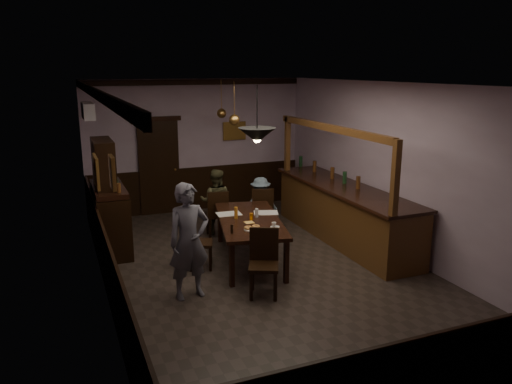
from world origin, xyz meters
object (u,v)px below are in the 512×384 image
pendant_iron (257,135)px  chair_near (264,259)px  pendant_brass_mid (234,120)px  chair_far_left (217,212)px  chair_side (195,239)px  chair_far_right (262,209)px  person_seated_right (260,204)px  coffee_cup (274,224)px  bar_counter (344,211)px  pendant_brass_far (222,113)px  person_standing (189,241)px  sideboard (109,207)px  person_seated_left (216,202)px  soda_can (251,217)px  dining_table (250,222)px

pendant_iron → chair_near: bearing=-101.2°
chair_near → pendant_brass_mid: 3.06m
chair_far_left → chair_side: size_ratio=1.02×
chair_side → pendant_iron: size_ratio=1.10×
chair_far_left → chair_far_right: bearing=174.8°
person_seated_right → pendant_iron: 2.94m
chair_far_left → pendant_iron: (-0.03, -2.12, 1.75)m
pendant_iron → coffee_cup: bearing=26.8°
bar_counter → pendant_brass_far: size_ratio=4.92×
pendant_iron → pendant_brass_far: same height
person_standing → sideboard: size_ratio=0.84×
person_seated_left → soda_can: (0.09, -1.70, 0.16)m
chair_near → person_standing: bearing=-172.3°
sideboard → bar_counter: (4.20, -1.11, -0.24)m
coffee_cup → sideboard: size_ratio=0.04×
pendant_iron → pendant_brass_far: 3.36m
soda_can → pendant_iron: (-0.18, -0.69, 1.46)m
chair_far_left → sideboard: sideboard is taller
person_seated_left → sideboard: 2.07m
sideboard → pendant_iron: pendant_iron is taller
chair_far_right → coffee_cup: chair_far_right is taller
chair_far_left → person_standing: 2.62m
chair_near → pendant_brass_far: bearing=105.0°
dining_table → pendant_brass_mid: 2.00m
soda_can → sideboard: size_ratio=0.06×
person_standing → pendant_brass_mid: bearing=46.6°
chair_far_left → pendant_brass_mid: (0.31, -0.17, 1.78)m
soda_can → pendant_brass_far: (0.36, 2.62, 1.49)m
chair_side → pendant_brass_far: 3.35m
chair_near → pendant_brass_mid: pendant_brass_mid is taller
pendant_iron → person_seated_left: bearing=87.9°
chair_far_left → chair_side: (-0.80, -1.32, -0.01)m
bar_counter → dining_table: bearing=-171.3°
chair_near → pendant_iron: bearing=103.3°
dining_table → pendant_iron: 1.78m
soda_can → sideboard: sideboard is taller
pendant_brass_mid → pendant_iron: bearing=-100.0°
dining_table → chair_far_right: size_ratio=2.44×
bar_counter → pendant_iron: 3.02m
chair_far_left → chair_far_right: size_ratio=0.97×
soda_can → pendant_brass_far: bearing=82.1°
person_seated_right → soda_can: size_ratio=9.28×
chair_near → person_seated_right: bearing=93.0°
soda_can → chair_near: bearing=-103.1°
chair_far_right → pendant_iron: size_ratio=1.16×
chair_near → person_seated_left: bearing=110.8°
bar_counter → pendant_brass_far: 3.28m
chair_near → pendant_brass_mid: bearing=104.3°
chair_far_right → person_standing: person_standing is taller
person_seated_left → bar_counter: (2.14, -1.30, -0.09)m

